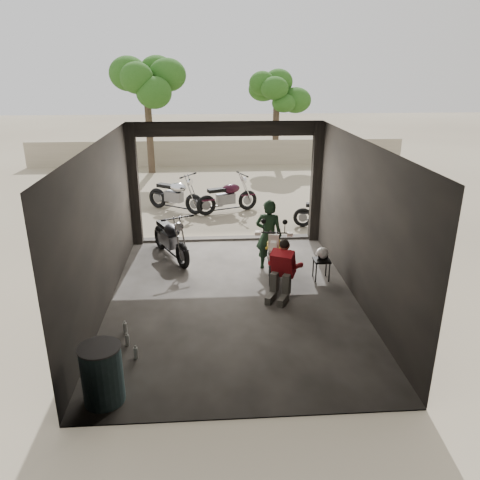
{
  "coord_description": "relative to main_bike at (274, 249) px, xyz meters",
  "views": [
    {
      "loc": [
        -0.45,
        -8.58,
        4.49
      ],
      "look_at": [
        0.17,
        0.6,
        1.07
      ],
      "focal_mm": 35.0,
      "sensor_mm": 36.0,
      "label": 1
    }
  ],
  "objects": [
    {
      "name": "helmet",
      "position": [
        1.02,
        -0.36,
        0.01
      ],
      "size": [
        0.35,
        0.36,
        0.27
      ],
      "primitive_type": "ellipsoid",
      "rotation": [
        0.0,
        0.0,
        0.26
      ],
      "color": "silver",
      "rests_on": "stool"
    },
    {
      "name": "oil_drum",
      "position": [
        -2.99,
        -4.19,
        -0.17
      ],
      "size": [
        0.69,
        0.69,
        0.89
      ],
      "primitive_type": "cylinder",
      "rotation": [
        0.0,
        0.0,
        -0.23
      ],
      "color": "#3B5E64",
      "rests_on": "ground"
    },
    {
      "name": "rider",
      "position": [
        -0.09,
        0.29,
        0.23
      ],
      "size": [
        0.7,
        0.56,
        1.69
      ],
      "primitive_type": "imported",
      "rotation": [
        0.0,
        0.0,
        2.86
      ],
      "color": "black",
      "rests_on": "ground"
    },
    {
      "name": "sign_post",
      "position": [
        2.46,
        1.83,
        1.14
      ],
      "size": [
        0.86,
        0.08,
        2.57
      ],
      "rotation": [
        0.0,
        0.0,
        0.17
      ],
      "color": "black",
      "rests_on": "ground"
    },
    {
      "name": "outside_bike_c",
      "position": [
        1.94,
        3.17,
        -0.07
      ],
      "size": [
        1.7,
        0.98,
        1.08
      ],
      "primitive_type": null,
      "rotation": [
        0.0,
        0.0,
        1.36
      ],
      "color": "black",
      "rests_on": "ground"
    },
    {
      "name": "garage",
      "position": [
        -0.99,
        -0.64,
        0.66
      ],
      "size": [
        7.0,
        7.13,
        3.2
      ],
      "color": "#2D2B28",
      "rests_on": "ground"
    },
    {
      "name": "boundary_wall",
      "position": [
        -0.99,
        12.81,
        -0.01
      ],
      "size": [
        18.0,
        0.3,
        1.2
      ],
      "primitive_type": "cube",
      "color": "gray",
      "rests_on": "ground"
    },
    {
      "name": "tree_left",
      "position": [
        -3.99,
        11.31,
        3.37
      ],
      "size": [
        2.2,
        2.2,
        5.6
      ],
      "color": "#382B1E",
      "rests_on": "ground"
    },
    {
      "name": "outside_bike_b",
      "position": [
        -0.86,
        4.89,
        0.01
      ],
      "size": [
        2.0,
        1.37,
        1.25
      ],
      "primitive_type": null,
      "rotation": [
        0.0,
        0.0,
        1.93
      ],
      "color": "#340C1B",
      "rests_on": "ground"
    },
    {
      "name": "mechanic",
      "position": [
        -0.03,
        -1.23,
        -0.02
      ],
      "size": [
        0.91,
        1.01,
        1.19
      ],
      "primitive_type": null,
      "rotation": [
        0.0,
        0.0,
        -0.47
      ],
      "color": "#AD171A",
      "rests_on": "ground"
    },
    {
      "name": "ground",
      "position": [
        -0.99,
        -1.19,
        -0.61
      ],
      "size": [
        80.0,
        80.0,
        0.0
      ],
      "primitive_type": "plane",
      "color": "#7A6D56",
      "rests_on": "ground"
    },
    {
      "name": "left_bike",
      "position": [
        -2.41,
        1.11,
        -0.0
      ],
      "size": [
        1.47,
        1.95,
        1.22
      ],
      "primitive_type": null,
      "rotation": [
        0.0,
        0.0,
        0.46
      ],
      "color": "black",
      "rests_on": "ground"
    },
    {
      "name": "tree_right",
      "position": [
        1.81,
        12.81,
        2.94
      ],
      "size": [
        2.2,
        2.2,
        5.0
      ],
      "color": "#382B1E",
      "rests_on": "ground"
    },
    {
      "name": "outside_bike_a",
      "position": [
        -2.55,
        5.18,
        0.03
      ],
      "size": [
        2.01,
        1.7,
        1.28
      ],
      "primitive_type": null,
      "rotation": [
        0.0,
        0.0,
        0.98
      ],
      "color": "black",
      "rests_on": "ground"
    },
    {
      "name": "main_bike",
      "position": [
        0.0,
        0.0,
        0.0
      ],
      "size": [
        1.06,
        1.95,
        1.23
      ],
      "primitive_type": null,
      "rotation": [
        0.0,
        0.0,
        -0.17
      ],
      "color": "beige",
      "rests_on": "ground"
    },
    {
      "name": "stool",
      "position": [
        1.01,
        -0.4,
        -0.2
      ],
      "size": [
        0.35,
        0.35,
        0.49
      ],
      "rotation": [
        0.0,
        0.0,
        0.3
      ],
      "color": "black",
      "rests_on": "ground"
    }
  ]
}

